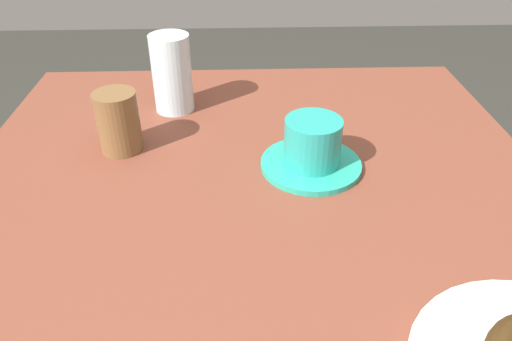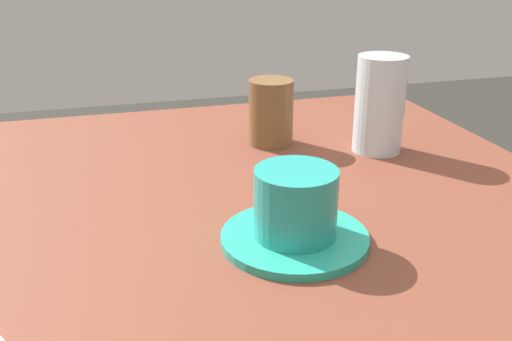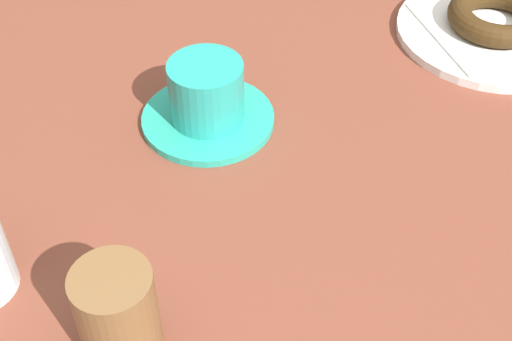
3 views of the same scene
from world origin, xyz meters
name	(u,v)px [view 2 (image 2 of 3)]	position (x,y,z in m)	size (l,w,h in m)	color
table	(129,308)	(0.00, 0.00, 0.60)	(1.02, 0.79, 0.70)	brown
water_glass	(380,104)	(-0.34, -0.13, 0.77)	(0.06, 0.06, 0.13)	silver
coffee_cup	(295,212)	(-0.16, 0.08, 0.73)	(0.14, 0.14, 0.07)	teal
sugar_jar	(271,112)	(-0.21, -0.19, 0.75)	(0.06, 0.06, 0.09)	brown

